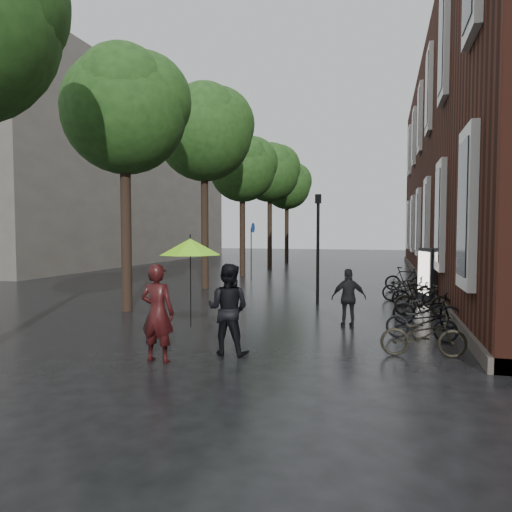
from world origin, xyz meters
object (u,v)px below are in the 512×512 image
(parked_bicycles, at_px, (415,298))
(ad_lightbox, at_px, (428,274))
(person_burgundy, at_px, (157,313))
(pedestrian_walking, at_px, (349,298))
(person_black, at_px, (228,309))
(lamp_post, at_px, (318,238))

(parked_bicycles, distance_m, ad_lightbox, 3.01)
(person_burgundy, distance_m, parked_bicycles, 8.66)
(pedestrian_walking, bearing_deg, parked_bicycles, -135.85)
(person_burgundy, bearing_deg, parked_bicycles, -124.41)
(ad_lightbox, bearing_deg, parked_bicycles, -117.25)
(person_burgundy, height_order, parked_bicycles, person_burgundy)
(person_black, height_order, lamp_post, lamp_post)
(ad_lightbox, bearing_deg, pedestrian_walking, -128.73)
(parked_bicycles, height_order, lamp_post, lamp_post)
(parked_bicycles, relative_size, lamp_post, 2.97)
(pedestrian_walking, relative_size, parked_bicycles, 0.14)
(person_burgundy, relative_size, lamp_post, 0.50)
(person_burgundy, xyz_separation_m, ad_lightbox, (5.70, 9.89, 0.01))
(ad_lightbox, xyz_separation_m, lamp_post, (-3.73, -2.10, 1.34))
(lamp_post, bearing_deg, parked_bicycles, -14.50)
(person_burgundy, xyz_separation_m, person_black, (1.12, 0.87, -0.02))
(parked_bicycles, relative_size, ad_lightbox, 5.94)
(person_burgundy, relative_size, person_black, 1.02)
(person_burgundy, bearing_deg, person_black, -140.28)
(person_black, relative_size, parked_bicycles, 0.16)
(ad_lightbox, bearing_deg, lamp_post, -166.29)
(person_black, relative_size, pedestrian_walking, 1.21)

